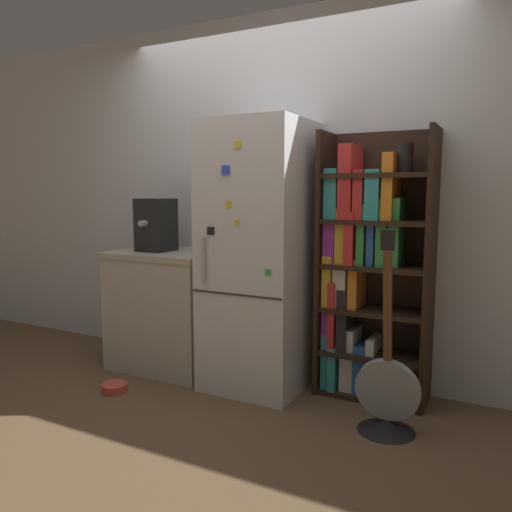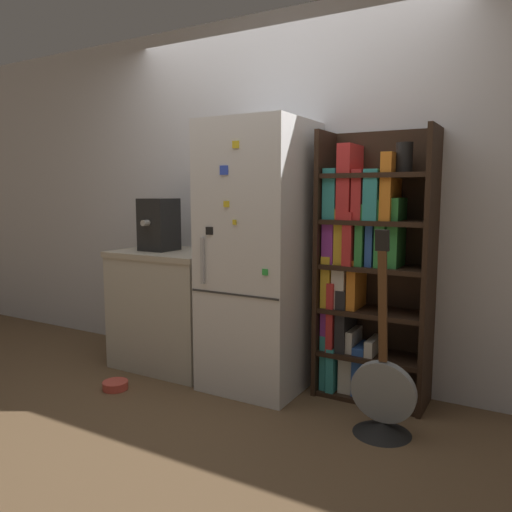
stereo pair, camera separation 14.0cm
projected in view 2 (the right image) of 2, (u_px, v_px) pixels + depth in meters
The scene contains 8 objects.
ground_plane at pixel (250, 390), 3.39m from camera, with size 16.00×16.00×0.00m, color brown.
wall_back at pixel (283, 197), 3.64m from camera, with size 8.00×0.05×2.60m.
refrigerator at pixel (259, 257), 3.39m from camera, with size 0.65×0.67×1.80m.
bookshelf at pixel (365, 267), 3.21m from camera, with size 0.70×0.34×1.72m.
kitchen_counter at pixel (173, 308), 3.84m from camera, with size 0.83×0.63×0.89m.
espresso_machine at pixel (159, 225), 3.79m from camera, with size 0.24×0.30×0.39m.
guitar at pixel (383, 405), 2.75m from camera, with size 0.36×0.33×1.15m.
pet_bowl at pixel (115, 385), 3.40m from camera, with size 0.17×0.17×0.06m.
Camera 2 is at (1.65, -2.80, 1.34)m, focal length 35.00 mm.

